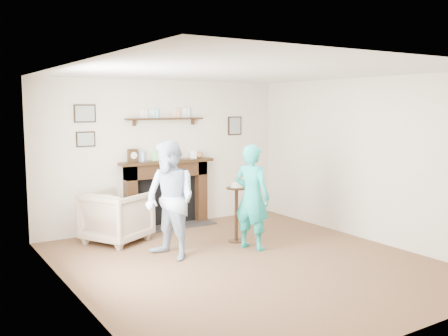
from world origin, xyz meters
The scene contains 6 objects.
ground centered at (0.00, 0.00, 0.00)m, with size 5.00×5.00×0.00m, color brown.
room_shell centered at (0.00, 0.69, 1.62)m, with size 4.54×5.02×2.52m.
armchair centered at (-1.09, 1.90, 0.00)m, with size 0.84×0.87×0.79m, color tan.
man centered at (-0.77, 0.72, 0.00)m, with size 0.79×0.61×1.62m, color silver.
woman centered at (0.43, 0.50, 0.00)m, with size 0.56×0.37×1.53m, color #20B2B6.
pedestal_table centered at (0.46, 0.94, 0.60)m, with size 0.30×0.30×0.97m.
Camera 1 is at (-3.70, -5.25, 2.07)m, focal length 40.00 mm.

